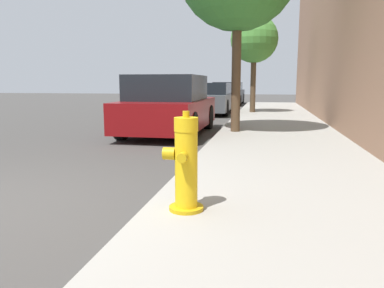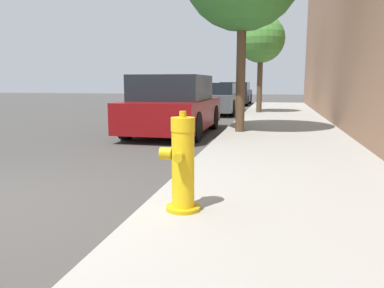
# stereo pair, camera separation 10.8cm
# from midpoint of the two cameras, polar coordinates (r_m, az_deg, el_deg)

# --- Properties ---
(sidewalk_slab) EXTENTS (2.82, 40.00, 0.12)m
(sidewalk_slab) POSITION_cam_midpoint_polar(r_m,az_deg,el_deg) (3.40, 16.34, -11.98)
(sidewalk_slab) COLOR #99968E
(sidewalk_slab) RESTS_ON ground_plane
(fire_hydrant) EXTENTS (0.37, 0.39, 0.91)m
(fire_hydrant) POSITION_cam_midpoint_polar(r_m,az_deg,el_deg) (3.38, -0.55, -3.25)
(fire_hydrant) COLOR #C39C11
(fire_hydrant) RESTS_ON sidewalk_slab
(parked_car_near) EXTENTS (1.81, 3.88, 1.46)m
(parked_car_near) POSITION_cam_midpoint_polar(r_m,az_deg,el_deg) (9.38, -2.51, 5.77)
(parked_car_near) COLOR maroon
(parked_car_near) RESTS_ON ground_plane
(parked_car_mid) EXTENTS (1.75, 4.58, 1.28)m
(parked_car_mid) POSITION_cam_midpoint_polar(r_m,az_deg,el_deg) (15.91, 4.07, 6.95)
(parked_car_mid) COLOR #4C5156
(parked_car_mid) RESTS_ON ground_plane
(parked_car_far) EXTENTS (1.72, 4.32, 1.32)m
(parked_car_far) POSITION_cam_midpoint_polar(r_m,az_deg,el_deg) (22.54, 6.77, 7.62)
(parked_car_far) COLOR black
(parked_car_far) RESTS_ON ground_plane
(street_tree_far) EXTENTS (1.85, 1.85, 3.77)m
(street_tree_far) POSITION_cam_midpoint_polar(r_m,az_deg,el_deg) (15.28, 10.66, 15.41)
(street_tree_far) COLOR brown
(street_tree_far) RESTS_ON sidewalk_slab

